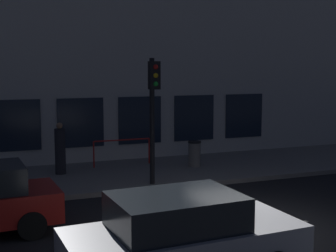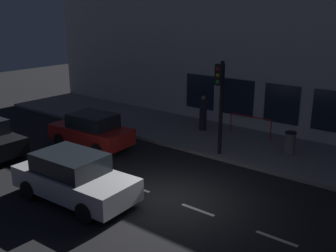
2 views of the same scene
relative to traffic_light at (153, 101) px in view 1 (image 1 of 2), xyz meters
The scene contains 9 objects.
ground_plane 5.19m from the traffic_light, 168.04° to the right, with size 60.00×60.00×0.00m, color black.
sidewalk 3.44m from the traffic_light, 25.06° to the right, with size 4.50×32.00×0.15m.
building_facade 4.67m from the traffic_light, 11.45° to the right, with size 0.65×32.00×7.30m.
lane_centre_line 5.45m from the traffic_light, 156.04° to the right, with size 0.12×27.20×0.01m.
traffic_light is the anchor object (origin of this frame).
parked_car_0 6.73m from the traffic_light, 165.17° to the left, with size 2.06×4.35×1.58m.
pedestrian_0 3.96m from the traffic_light, 44.08° to the left, with size 0.41×0.41×1.76m.
trash_bin 3.72m from the traffic_light, 48.91° to the right, with size 0.47×0.47×0.93m.
red_railing 3.64m from the traffic_light, ahead, with size 0.05×2.16×0.97m.
Camera 1 is at (-9.51, 5.76, 3.82)m, focal length 51.64 mm.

